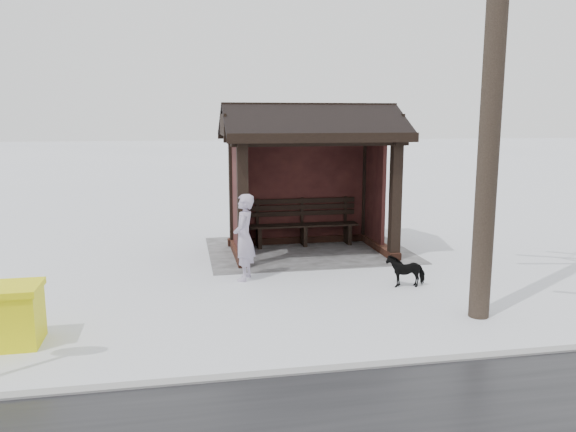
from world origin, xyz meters
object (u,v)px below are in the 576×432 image
(pedestrian, at_px, (244,237))
(grit_bin, at_px, (0,316))
(dog, at_px, (406,270))
(bus_shelter, at_px, (309,149))

(pedestrian, height_order, grit_bin, pedestrian)
(dog, bearing_deg, grit_bin, -73.53)
(bus_shelter, xyz_separation_m, dog, (-1.05, 2.75, -1.90))
(grit_bin, bearing_deg, dog, -167.18)
(bus_shelter, height_order, pedestrian, bus_shelter)
(dog, bearing_deg, pedestrian, -105.52)
(dog, bearing_deg, bus_shelter, -156.43)
(bus_shelter, relative_size, grit_bin, 3.57)
(grit_bin, bearing_deg, bus_shelter, -140.12)
(bus_shelter, xyz_separation_m, pedestrian, (1.57, 1.89, -1.41))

